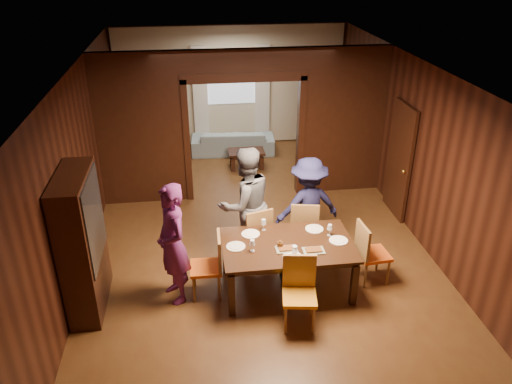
{
  "coord_description": "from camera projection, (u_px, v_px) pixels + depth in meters",
  "views": [
    {
      "loc": [
        -0.97,
        -7.38,
        4.61
      ],
      "look_at": [
        -0.04,
        -0.4,
        1.05
      ],
      "focal_mm": 35.0,
      "sensor_mm": 36.0,
      "label": 1
    }
  ],
  "objects": [
    {
      "name": "plate_left",
      "position": [
        236.0,
        246.0,
        7.0
      ],
      "size": [
        0.27,
        0.27,
        0.01
      ],
      "primitive_type": "cylinder",
      "color": "silver",
      "rests_on": "dining_table"
    },
    {
      "name": "room_walls",
      "position": [
        243.0,
        119.0,
        9.71
      ],
      "size": [
        5.52,
        9.01,
        2.9
      ],
      "color": "black",
      "rests_on": "floor"
    },
    {
      "name": "plate_near",
      "position": [
        293.0,
        257.0,
        6.78
      ],
      "size": [
        0.27,
        0.27,
        0.01
      ],
      "primitive_type": "cylinder",
      "color": "silver",
      "rests_on": "dining_table"
    },
    {
      "name": "serving_bowl",
      "position": [
        293.0,
        236.0,
        7.17
      ],
      "size": [
        0.35,
        0.35,
        0.09
      ],
      "primitive_type": "imported",
      "color": "black",
      "rests_on": "dining_table"
    },
    {
      "name": "condiment_jar",
      "position": [
        280.0,
        244.0,
        6.97
      ],
      "size": [
        0.08,
        0.08,
        0.11
      ],
      "primitive_type": null,
      "color": "#4F2E12",
      "rests_on": "dining_table"
    },
    {
      "name": "chair_far_r",
      "position": [
        304.0,
        226.0,
        8.07
      ],
      "size": [
        0.52,
        0.52,
        0.97
      ],
      "primitive_type": null,
      "rotation": [
        0.0,
        0.0,
        2.94
      ],
      "color": "#C67612",
      "rests_on": "floor"
    },
    {
      "name": "door_right",
      "position": [
        400.0,
        161.0,
        9.01
      ],
      "size": [
        0.06,
        0.9,
        2.1
      ],
      "primitive_type": "cube",
      "color": "black",
      "rests_on": "floor"
    },
    {
      "name": "chair_far_l",
      "position": [
        254.0,
        233.0,
        7.87
      ],
      "size": [
        0.55,
        0.55,
        0.97
      ],
      "primitive_type": null,
      "rotation": [
        0.0,
        0.0,
        3.43
      ],
      "color": "red",
      "rests_on": "floor"
    },
    {
      "name": "plate_right",
      "position": [
        338.0,
        240.0,
        7.15
      ],
      "size": [
        0.27,
        0.27,
        0.01
      ],
      "primitive_type": "cylinder",
      "color": "white",
      "rests_on": "dining_table"
    },
    {
      "name": "tumbler",
      "position": [
        295.0,
        250.0,
        6.8
      ],
      "size": [
        0.07,
        0.07,
        0.14
      ],
      "primitive_type": "cylinder",
      "color": "white",
      "rests_on": "dining_table"
    },
    {
      "name": "wineglass_far",
      "position": [
        264.0,
        225.0,
        7.38
      ],
      "size": [
        0.08,
        0.08,
        0.18
      ],
      "primitive_type": null,
      "color": "white",
      "rests_on": "dining_table"
    },
    {
      "name": "plate_far_l",
      "position": [
        251.0,
        234.0,
        7.3
      ],
      "size": [
        0.27,
        0.27,
        0.01
      ],
      "primitive_type": "cylinder",
      "color": "white",
      "rests_on": "dining_table"
    },
    {
      "name": "plate_far_r",
      "position": [
        314.0,
        229.0,
        7.43
      ],
      "size": [
        0.27,
        0.27,
        0.01
      ],
      "primitive_type": "cylinder",
      "color": "white",
      "rests_on": "dining_table"
    },
    {
      "name": "window_far",
      "position": [
        231.0,
        77.0,
        11.88
      ],
      "size": [
        1.2,
        0.03,
        1.3
      ],
      "primitive_type": "cube",
      "color": "silver",
      "rests_on": "back_wall"
    },
    {
      "name": "person_navy",
      "position": [
        308.0,
        206.0,
        7.97
      ],
      "size": [
        1.14,
        0.76,
        1.63
      ],
      "primitive_type": "imported",
      "rotation": [
        0.0,
        0.0,
        3.29
      ],
      "color": "#191A40",
      "rests_on": "floor"
    },
    {
      "name": "chair_near",
      "position": [
        299.0,
        295.0,
        6.49
      ],
      "size": [
        0.5,
        0.5,
        0.97
      ],
      "primitive_type": null,
      "rotation": [
        0.0,
        0.0,
        -0.15
      ],
      "color": "orange",
      "rests_on": "floor"
    },
    {
      "name": "coffee_table",
      "position": [
        246.0,
        159.0,
        11.24
      ],
      "size": [
        0.8,
        0.5,
        0.4
      ],
      "primitive_type": "cube",
      "color": "black",
      "rests_on": "floor"
    },
    {
      "name": "wineglass_right",
      "position": [
        330.0,
        230.0,
        7.24
      ],
      "size": [
        0.08,
        0.08,
        0.18
      ],
      "primitive_type": null,
      "color": "white",
      "rests_on": "dining_table"
    },
    {
      "name": "ceiling",
      "position": [
        255.0,
        69.0,
        7.41
      ],
      "size": [
        5.5,
        9.0,
        0.02
      ],
      "primitive_type": "cube",
      "color": "silver",
      "rests_on": "room_walls"
    },
    {
      "name": "floor",
      "position": [
        255.0,
        235.0,
        8.72
      ],
      "size": [
        9.0,
        9.0,
        0.0
      ],
      "primitive_type": "plane",
      "color": "#522E17",
      "rests_on": "ground"
    },
    {
      "name": "sofa",
      "position": [
        233.0,
        141.0,
        11.99
      ],
      "size": [
        2.01,
        0.91,
        0.57
      ],
      "primitive_type": "imported",
      "rotation": [
        0.0,
        0.0,
        3.07
      ],
      "color": "#89A3B3",
      "rests_on": "floor"
    },
    {
      "name": "dining_table",
      "position": [
        287.0,
        266.0,
        7.25
      ],
      "size": [
        1.87,
        1.16,
        0.76
      ],
      "primitive_type": "cube",
      "color": "black",
      "rests_on": "floor"
    },
    {
      "name": "chair_right",
      "position": [
        374.0,
        252.0,
        7.37
      ],
      "size": [
        0.48,
        0.48,
        0.97
      ],
      "primitive_type": null,
      "rotation": [
        0.0,
        0.0,
        1.66
      ],
      "color": "#E85715",
      "rests_on": "floor"
    },
    {
      "name": "chair_left",
      "position": [
        206.0,
        266.0,
        7.07
      ],
      "size": [
        0.45,
        0.45,
        0.97
      ],
      "primitive_type": null,
      "rotation": [
        0.0,
        0.0,
        -1.6
      ],
      "color": "#C65112",
      "rests_on": "floor"
    },
    {
      "name": "platter_b",
      "position": [
        314.0,
        250.0,
        6.9
      ],
      "size": [
        0.3,
        0.2,
        0.04
      ],
      "primitive_type": "cube",
      "color": "gray",
      "rests_on": "dining_table"
    },
    {
      "name": "person_grey",
      "position": [
        245.0,
        204.0,
        7.75
      ],
      "size": [
        1.12,
        1.01,
        1.88
      ],
      "primitive_type": "imported",
      "rotation": [
        0.0,
        0.0,
        3.54
      ],
      "color": "#505157",
      "rests_on": "floor"
    },
    {
      "name": "hutch",
      "position": [
        82.0,
        243.0,
        6.65
      ],
      "size": [
        0.4,
        1.2,
        2.0
      ],
      "primitive_type": "cube",
      "color": "black",
      "rests_on": "floor"
    },
    {
      "name": "platter_a",
      "position": [
        287.0,
        249.0,
        6.93
      ],
      "size": [
        0.3,
        0.2,
        0.04
      ],
      "primitive_type": "cube",
      "color": "gray",
      "rests_on": "dining_table"
    },
    {
      "name": "wineglass_left",
      "position": [
        252.0,
        246.0,
        6.87
      ],
      "size": [
        0.08,
        0.08,
        0.18
      ],
      "primitive_type": null,
      "color": "white",
      "rests_on": "dining_table"
    },
    {
      "name": "curtain_left",
      "position": [
        200.0,
        97.0,
        11.96
      ],
      "size": [
        0.35,
        0.06,
        2.4
      ],
      "primitive_type": "cube",
      "color": "white",
      "rests_on": "back_wall"
    },
    {
      "name": "curtain_right",
      "position": [
        262.0,
        95.0,
        12.14
      ],
      "size": [
        0.35,
        0.06,
        2.4
      ],
      "primitive_type": "cube",
      "color": "white",
      "rests_on": "back_wall"
    },
    {
      "name": "person_purple",
      "position": [
        173.0,
        244.0,
        6.83
      ],
      "size": [
        0.64,
        0.76,
        1.78
      ],
      "primitive_type": "imported",
      "rotation": [
        0.0,
        0.0,
        -1.19
      ],
      "color": "#60215F",
      "rests_on": "floor"
    }
  ]
}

